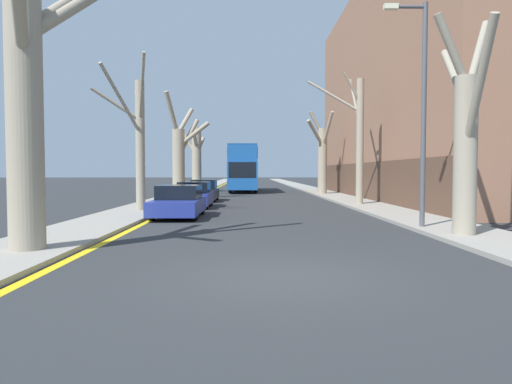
% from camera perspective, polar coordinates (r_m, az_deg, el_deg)
% --- Properties ---
extents(ground_plane, '(300.00, 300.00, 0.00)m').
position_cam_1_polar(ground_plane, '(8.31, 3.22, -10.54)').
color(ground_plane, '#2B2D30').
extents(sidewalk_left, '(2.55, 120.00, 0.12)m').
position_cam_1_polar(sidewalk_left, '(58.34, -6.04, 0.72)').
color(sidewalk_left, gray).
rests_on(sidewalk_left, ground).
extents(sidewalk_right, '(2.55, 120.00, 0.12)m').
position_cam_1_polar(sidewalk_right, '(58.46, 5.53, 0.72)').
color(sidewalk_right, gray).
rests_on(sidewalk_right, ground).
extents(building_facade_right, '(10.08, 30.28, 15.15)m').
position_cam_1_polar(building_facade_right, '(34.68, 21.19, 11.79)').
color(building_facade_right, '#93664C').
rests_on(building_facade_right, ground).
extents(kerb_line_stripe, '(0.24, 120.00, 0.01)m').
position_cam_1_polar(kerb_line_stripe, '(58.23, -4.61, 0.67)').
color(kerb_line_stripe, yellow).
rests_on(kerb_line_stripe, ground).
extents(street_tree_left_0, '(3.89, 3.84, 7.37)m').
position_cam_1_polar(street_tree_left_0, '(11.73, -26.51, 10.75)').
color(street_tree_left_0, gray).
rests_on(street_tree_left_0, ground).
extents(street_tree_left_1, '(2.66, 3.87, 6.91)m').
position_cam_1_polar(street_tree_left_1, '(21.63, -14.51, 6.54)').
color(street_tree_left_1, gray).
rests_on(street_tree_left_1, ground).
extents(street_tree_left_2, '(3.01, 2.97, 7.30)m').
position_cam_1_polar(street_tree_left_2, '(32.33, -9.50, 4.48)').
color(street_tree_left_2, gray).
rests_on(street_tree_left_2, ground).
extents(street_tree_left_3, '(2.40, 3.53, 6.14)m').
position_cam_1_polar(street_tree_left_3, '(42.79, -7.48, 4.31)').
color(street_tree_left_3, gray).
rests_on(street_tree_left_3, ground).
extents(street_tree_right_0, '(2.32, 3.66, 6.39)m').
position_cam_1_polar(street_tree_right_0, '(14.10, 24.75, 6.15)').
color(street_tree_right_0, gray).
rests_on(street_tree_right_0, ground).
extents(street_tree_right_1, '(3.07, 2.56, 7.39)m').
position_cam_1_polar(street_tree_right_1, '(26.06, 12.64, 6.81)').
color(street_tree_right_1, gray).
rests_on(street_tree_right_1, ground).
extents(street_tree_right_2, '(2.16, 2.26, 6.82)m').
position_cam_1_polar(street_tree_right_2, '(37.67, 8.26, 4.38)').
color(street_tree_right_2, gray).
rests_on(street_tree_right_2, ground).
extents(double_decker_bus, '(2.61, 11.80, 4.28)m').
position_cam_1_polar(double_decker_bus, '(44.03, -1.60, 3.23)').
color(double_decker_bus, '#19519E').
rests_on(double_decker_bus, ground).
extents(parked_car_0, '(1.88, 4.42, 1.33)m').
position_cam_1_polar(parked_car_0, '(19.23, -9.63, -1.23)').
color(parked_car_0, navy).
rests_on(parked_car_0, ground).
extents(parked_car_1, '(1.78, 3.97, 1.35)m').
position_cam_1_polar(parked_car_1, '(24.41, -7.74, -0.41)').
color(parked_car_1, navy).
rests_on(parked_car_1, ground).
extents(parked_car_2, '(1.73, 3.93, 1.38)m').
position_cam_1_polar(parked_car_2, '(29.64, -6.52, 0.13)').
color(parked_car_2, black).
rests_on(parked_car_2, ground).
extents(lamp_post, '(1.40, 0.20, 7.24)m').
position_cam_1_polar(lamp_post, '(15.71, 19.87, 10.42)').
color(lamp_post, '#4C4F54').
rests_on(lamp_post, ground).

